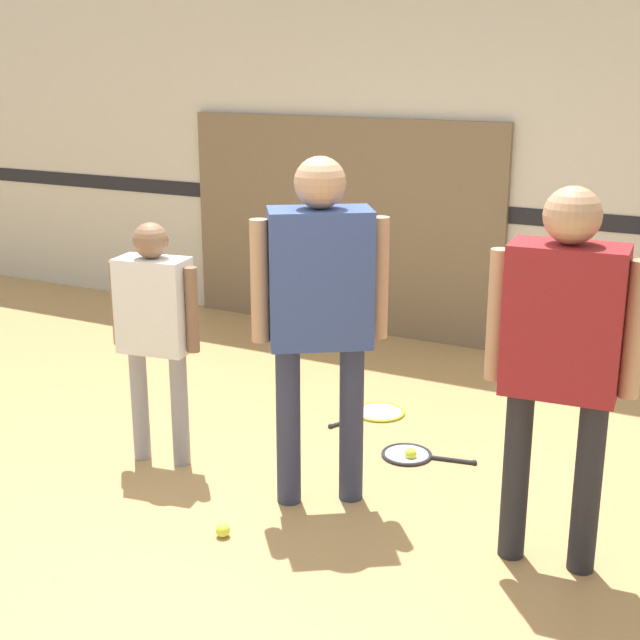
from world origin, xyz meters
The scene contains 10 objects.
ground_plane centered at (0.00, 0.00, 0.00)m, with size 16.00×16.00×0.00m, color tan.
wall_back centered at (0.00, 2.89, 1.60)m, with size 16.00×0.07×3.20m.
wall_panel centered at (-1.00, 2.83, 0.84)m, with size 2.65×0.05×1.68m.
person_instructor centered at (0.22, 0.15, 1.05)m, with size 0.55×0.48×1.69m.
person_student_left centered at (-0.75, 0.14, 0.81)m, with size 0.49×0.26×1.31m.
person_student_right centered at (1.35, 0.10, 1.01)m, with size 0.62×0.29×1.64m.
racket_spare_on_floor centered at (0.43, 0.82, 0.01)m, with size 0.55×0.33×0.03m.
racket_second_spare centered at (0.02, 1.29, 0.01)m, with size 0.42×0.57×0.03m.
tennis_ball_near_instructor centered at (-0.01, -0.38, 0.03)m, with size 0.07×0.07×0.07m, color #CCE038.
tennis_ball_by_spare_racket centered at (0.44, 0.78, 0.03)m, with size 0.07×0.07×0.07m, color #CCE038.
Camera 1 is at (2.07, -3.39, 2.11)m, focal length 50.00 mm.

